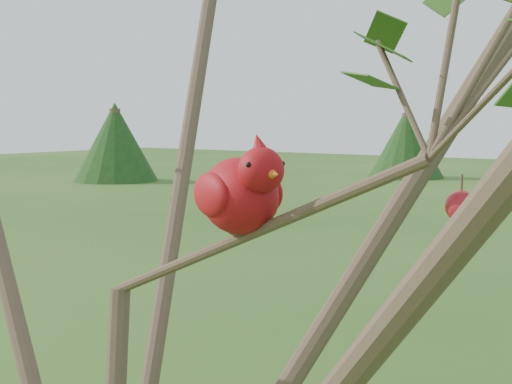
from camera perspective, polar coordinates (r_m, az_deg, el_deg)
crabapple_tree at (r=1.24m, az=-11.80°, el=-0.62°), size 2.35×2.05×2.95m
cardinal at (r=1.16m, az=-1.02°, el=-0.01°), size 0.23×0.16×0.17m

